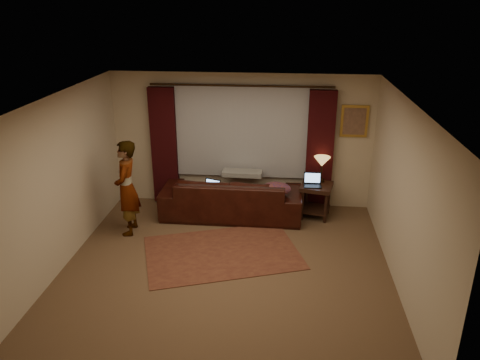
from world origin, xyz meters
name	(u,v)px	position (x,y,z in m)	size (l,w,h in m)	color
floor	(226,269)	(0.00, 0.00, -0.01)	(5.00, 5.00, 0.01)	brown
ceiling	(224,101)	(0.00, 0.00, 2.60)	(5.00, 5.00, 0.02)	silver
wall_back	(241,141)	(0.00, 2.50, 1.30)	(5.00, 0.02, 2.60)	beige
wall_front	(191,294)	(0.00, -2.50, 1.30)	(5.00, 0.02, 2.60)	beige
wall_left	(58,184)	(-2.50, 0.00, 1.30)	(0.02, 5.00, 2.60)	beige
wall_right	(404,198)	(2.50, 0.00, 1.30)	(0.02, 5.00, 2.60)	beige
sheer_curtain	(241,132)	(0.00, 2.44, 1.50)	(2.50, 0.05, 1.80)	#A4A5AD
drape_left	(164,146)	(-1.50, 2.39, 1.18)	(0.50, 0.14, 2.30)	black
drape_right	(320,151)	(1.50, 2.39, 1.18)	(0.50, 0.14, 2.30)	black
curtain_rod	(241,86)	(0.00, 2.39, 2.38)	(0.04, 0.04, 3.40)	black
picture_frame	(354,121)	(2.10, 2.47, 1.75)	(0.50, 0.04, 0.60)	#B68937
sofa	(232,190)	(-0.13, 1.89, 0.53)	(2.61, 1.13, 1.05)	black
throw_blanket	(242,159)	(0.05, 2.15, 1.05)	(0.75, 0.30, 0.09)	gray
clothing_pile	(276,189)	(0.71, 1.71, 0.64)	(0.54, 0.42, 0.23)	brown
laptop_sofa	(210,187)	(-0.51, 1.69, 0.64)	(0.31, 0.34, 0.22)	black
area_rug	(222,252)	(-0.12, 0.47, 0.01)	(2.44, 1.63, 0.01)	brown
end_table	(316,201)	(1.45, 1.99, 0.32)	(0.56, 0.56, 0.65)	black
tiffany_lamp	(322,169)	(1.54, 2.17, 0.89)	(0.30, 0.30, 0.48)	olive
laptop_table	(313,180)	(1.37, 1.91, 0.76)	(0.32, 0.35, 0.23)	black
person	(127,188)	(-1.84, 1.04, 0.84)	(0.49, 0.49, 1.68)	gray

